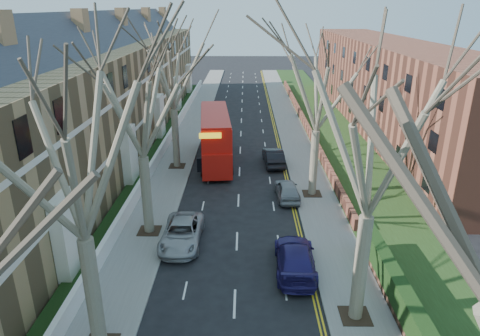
{
  "coord_description": "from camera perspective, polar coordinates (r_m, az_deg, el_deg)",
  "views": [
    {
      "loc": [
        0.48,
        -8.39,
        13.81
      ],
      "look_at": [
        0.13,
        20.06,
        2.98
      ],
      "focal_mm": 32.0,
      "sensor_mm": 36.0,
      "label": 1
    }
  ],
  "objects": [
    {
      "name": "pavement_left",
      "position": [
        49.77,
        -6.83,
        4.66
      ],
      "size": [
        3.0,
        102.0,
        0.12
      ],
      "primitive_type": "cube",
      "color": "slate",
      "rests_on": "ground"
    },
    {
      "name": "pavement_right",
      "position": [
        49.65,
        7.08,
        4.61
      ],
      "size": [
        3.0,
        102.0,
        0.12
      ],
      "primitive_type": "cube",
      "color": "slate",
      "rests_on": "ground"
    },
    {
      "name": "terrace_left",
      "position": [
        42.66,
        -18.87,
        8.55
      ],
      "size": [
        9.7,
        78.0,
        13.6
      ],
      "color": "#98794D",
      "rests_on": "ground"
    },
    {
      "name": "flats_right",
      "position": [
        54.84,
        19.06,
        10.47
      ],
      "size": [
        13.97,
        54.0,
        10.0
      ],
      "color": "brown",
      "rests_on": "ground"
    },
    {
      "name": "front_wall_left",
      "position": [
        42.33,
        -10.41,
        2.33
      ],
      "size": [
        0.3,
        78.0,
        1.0
      ],
      "color": "white",
      "rests_on": "ground"
    },
    {
      "name": "grass_verge_right",
      "position": [
        50.33,
        12.2,
        4.62
      ],
      "size": [
        6.0,
        102.0,
        0.06
      ],
      "color": "#1F3212",
      "rests_on": "ground"
    },
    {
      "name": "tree_left_mid",
      "position": [
        16.23,
        -21.77,
        4.13
      ],
      "size": [
        10.5,
        10.5,
        14.71
      ],
      "color": "#726951",
      "rests_on": "ground"
    },
    {
      "name": "tree_left_far",
      "position": [
        25.57,
        -13.5,
        9.98
      ],
      "size": [
        10.15,
        10.15,
        14.22
      ],
      "color": "#726951",
      "rests_on": "ground"
    },
    {
      "name": "tree_left_dist",
      "position": [
        37.15,
        -9.15,
        14.02
      ],
      "size": [
        10.5,
        10.5,
        14.71
      ],
      "color": "#726951",
      "rests_on": "ground"
    },
    {
      "name": "tree_right_mid",
      "position": [
        17.72,
        17.91,
        5.93
      ],
      "size": [
        10.5,
        10.5,
        14.71
      ],
      "color": "#726951",
      "rests_on": "ground"
    },
    {
      "name": "tree_right_far",
      "position": [
        31.17,
        10.57,
        12.07
      ],
      "size": [
        10.15,
        10.15,
        14.22
      ],
      "color": "#726951",
      "rests_on": "ground"
    },
    {
      "name": "double_decker_bus",
      "position": [
        39.66,
        -3.31,
        3.9
      ],
      "size": [
        3.56,
        11.22,
        4.61
      ],
      "rotation": [
        0.0,
        0.0,
        3.24
      ],
      "color": "red",
      "rests_on": "ground"
    },
    {
      "name": "car_left_far",
      "position": [
        26.81,
        -7.76,
        -8.62
      ],
      "size": [
        2.43,
        5.15,
        1.42
      ],
      "primitive_type": "imported",
      "rotation": [
        0.0,
        0.0,
        -0.01
      ],
      "color": "#9B9CA1",
      "rests_on": "ground"
    },
    {
      "name": "car_right_near",
      "position": [
        24.29,
        7.37,
        -11.82
      ],
      "size": [
        2.35,
        5.39,
        1.54
      ],
      "primitive_type": "imported",
      "rotation": [
        0.0,
        0.0,
        3.11
      ],
      "color": "navy",
      "rests_on": "ground"
    },
    {
      "name": "car_right_mid",
      "position": [
        32.73,
        6.3,
        -2.89
      ],
      "size": [
        1.9,
        4.25,
        1.42
      ],
      "primitive_type": "imported",
      "rotation": [
        0.0,
        0.0,
        3.2
      ],
      "color": "gray",
      "rests_on": "ground"
    },
    {
      "name": "car_right_far",
      "position": [
        39.48,
        4.48,
        1.49
      ],
      "size": [
        1.95,
        4.78,
        1.54
      ],
      "primitive_type": "imported",
      "rotation": [
        0.0,
        0.0,
        3.21
      ],
      "color": "black",
      "rests_on": "ground"
    }
  ]
}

